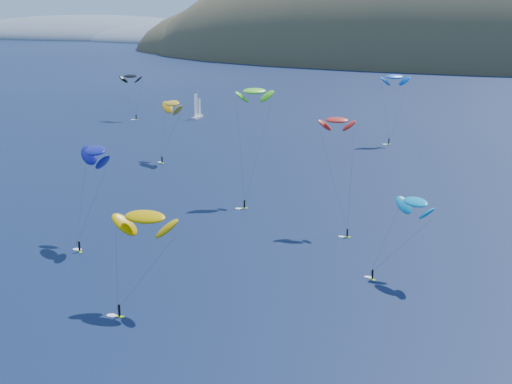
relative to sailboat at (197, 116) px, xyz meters
The scene contains 10 objects.
headland 654.53m from the sailboat, 123.95° to the left, with size 460.00×250.00×60.00m.
sailboat is the anchor object (origin of this frame).
kitesurfer_1 74.61m from the sailboat, 70.91° to the right, with size 10.97×12.40×18.99m.
kitesurfer_2 174.77m from the sailboat, 68.03° to the right, with size 10.08×9.17×16.25m.
kitesurfer_3 117.98m from the sailboat, 58.91° to the right, with size 9.15×15.47×26.93m.
kitesurfer_4 84.54m from the sailboat, 15.55° to the right, with size 10.06×9.20×23.56m.
kitesurfer_5 170.76m from the sailboat, 53.47° to the right, with size 10.60×9.03×14.86m.
kitesurfer_9 142.22m from the sailboat, 54.10° to the right, with size 8.88×10.04×23.46m.
kitesurfer_10 145.31m from the sailboat, 73.03° to the right, with size 11.03×13.80×20.11m.
kitesurfer_12 29.45m from the sailboat, 158.41° to the right, with size 9.04×5.55×18.75m.
Camera 1 is at (35.17, -43.59, 44.49)m, focal length 50.00 mm.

